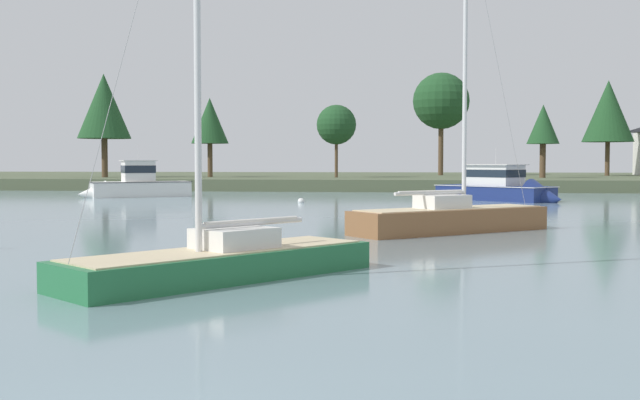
# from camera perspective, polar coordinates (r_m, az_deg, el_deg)

# --- Properties ---
(far_shore_bank) EXTENTS (178.96, 53.72, 1.25)m
(far_shore_bank) POSITION_cam_1_polar(r_m,az_deg,el_deg) (106.33, 4.96, 1.48)
(far_shore_bank) COLOR #4C563D
(far_shore_bank) RESTS_ON ground
(cruiser_navy) EXTENTS (10.37, 9.61, 5.53)m
(cruiser_navy) POSITION_cam_1_polar(r_m,az_deg,el_deg) (64.17, 13.42, 0.56)
(cruiser_navy) COLOR navy
(cruiser_navy) RESTS_ON ground
(cruiser_white) EXTENTS (9.69, 7.18, 5.46)m
(cruiser_white) POSITION_cam_1_polar(r_m,az_deg,el_deg) (70.89, -13.56, 0.79)
(cruiser_white) COLOR white
(cruiser_white) RESTS_ON ground
(sailboat_wood) EXTENTS (9.13, 8.00, 15.37)m
(sailboat_wood) POSITION_cam_1_polar(r_m,az_deg,el_deg) (35.36, 9.48, -1.81)
(sailboat_wood) COLOR brown
(sailboat_wood) RESTS_ON ground
(sailboat_green) EXTENTS (7.69, 8.69, 13.42)m
(sailboat_green) POSITION_cam_1_polar(r_m,az_deg,el_deg) (21.28, -7.17, -5.02)
(sailboat_green) COLOR #236B3D
(sailboat_green) RESTS_ON ground
(mooring_buoy_white) EXTENTS (0.51, 0.51, 0.56)m
(mooring_buoy_white) POSITION_cam_1_polar(r_m,az_deg,el_deg) (59.64, -1.39, -0.10)
(mooring_buoy_white) COLOR white
(mooring_buoy_white) RESTS_ON ground
(shore_tree_center_left) EXTENTS (6.57, 6.57, 12.44)m
(shore_tree_center_left) POSITION_cam_1_polar(r_m,az_deg,el_deg) (109.03, 20.30, 6.09)
(shore_tree_center_left) COLOR brown
(shore_tree_center_left) RESTS_ON far_shore_bank
(shore_tree_center) EXTENTS (3.68, 3.68, 8.39)m
(shore_tree_center) POSITION_cam_1_polar(r_m,az_deg,el_deg) (93.30, 15.98, 5.26)
(shore_tree_center) COLOR brown
(shore_tree_center) RESTS_ON far_shore_bank
(shore_tree_right) EXTENTS (7.61, 7.61, 13.83)m
(shore_tree_right) POSITION_cam_1_polar(r_m,az_deg,el_deg) (107.34, 8.84, 7.14)
(shore_tree_right) COLOR brown
(shore_tree_right) RESTS_ON far_shore_bank
(shore_tree_left_mid) EXTENTS (4.46, 4.46, 9.48)m
(shore_tree_left_mid) POSITION_cam_1_polar(r_m,az_deg,el_deg) (94.82, -8.05, 5.71)
(shore_tree_left_mid) COLOR brown
(shore_tree_left_mid) RESTS_ON far_shore_bank
(shore_tree_inland_c) EXTENTS (6.24, 6.24, 12.21)m
(shore_tree_inland_c) POSITION_cam_1_polar(r_m,az_deg,el_deg) (96.13, -15.50, 6.59)
(shore_tree_inland_c) COLOR brown
(shore_tree_inland_c) RESTS_ON far_shore_bank
(shore_tree_inland_b) EXTENTS (4.65, 4.65, 8.49)m
(shore_tree_inland_b) POSITION_cam_1_polar(r_m,az_deg,el_deg) (91.64, 1.20, 5.51)
(shore_tree_inland_b) COLOR brown
(shore_tree_inland_b) RESTS_ON far_shore_bank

